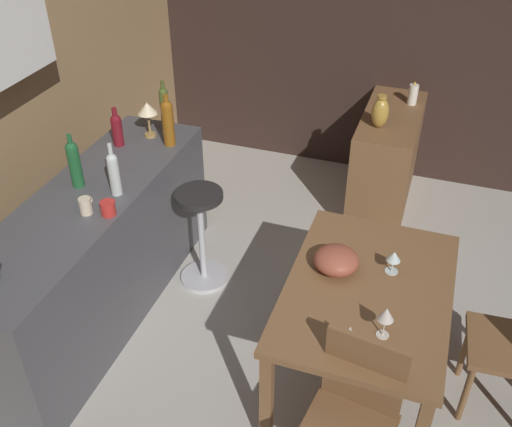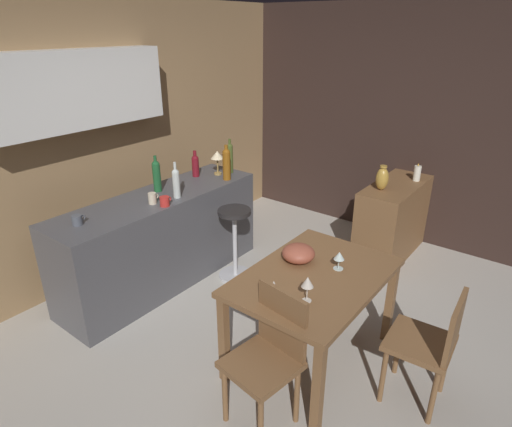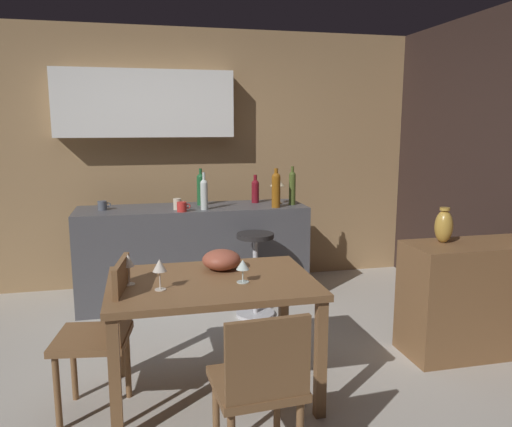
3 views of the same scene
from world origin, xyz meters
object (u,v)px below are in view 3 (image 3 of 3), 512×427
at_px(wine_bottle_clear, 204,193).
at_px(wine_bottle_ruby, 255,190).
at_px(chair_by_doorway, 260,385).
at_px(fruit_bowl, 221,260).
at_px(wine_glass_center, 128,262).
at_px(vase_brass, 444,226).
at_px(cup_cream, 177,204).
at_px(sideboard_cabinet, 478,298).
at_px(wine_glass_right, 243,266).
at_px(cup_slate, 103,205).
at_px(wine_bottle_green, 201,188).
at_px(dining_table, 212,294).
at_px(counter_lamp, 277,184).
at_px(bar_stool, 255,272).
at_px(cup_red, 182,207).
at_px(chair_near_window, 104,331).
at_px(wine_glass_left, 160,266).
at_px(wine_bottle_olive, 292,187).
at_px(wine_bottle_amber, 276,188).

distance_m(wine_bottle_clear, wine_bottle_ruby, 0.61).
relative_size(chair_by_doorway, fruit_bowl, 3.46).
bearing_deg(fruit_bowl, wine_glass_center, -162.42).
height_order(chair_by_doorway, vase_brass, vase_brass).
xyz_separation_m(wine_bottle_clear, vase_brass, (1.54, -1.32, -0.11)).
bearing_deg(cup_cream, sideboard_cabinet, -35.17).
height_order(wine_glass_right, cup_slate, cup_slate).
xyz_separation_m(wine_glass_center, wine_bottle_green, (0.64, 1.80, 0.19)).
distance_m(chair_by_doorway, vase_brass, 1.96).
height_order(dining_table, counter_lamp, counter_lamp).
relative_size(dining_table, cup_slate, 10.60).
xyz_separation_m(bar_stool, fruit_bowl, (-0.45, -1.01, 0.41)).
height_order(fruit_bowl, cup_cream, cup_cream).
height_order(wine_bottle_clear, cup_cream, wine_bottle_clear).
distance_m(fruit_bowl, cup_red, 1.31).
xyz_separation_m(wine_glass_right, cup_red, (-0.22, 1.58, 0.10)).
xyz_separation_m(wine_glass_right, cup_slate, (-0.90, 1.83, 0.10)).
bearing_deg(chair_near_window, vase_brass, 7.33).
xyz_separation_m(wine_glass_right, cup_cream, (-0.25, 1.71, 0.11)).
relative_size(dining_table, wine_bottle_green, 3.51).
height_order(sideboard_cabinet, wine_glass_right, wine_glass_right).
bearing_deg(wine_bottle_ruby, cup_slate, -175.48).
bearing_deg(cup_slate, wine_glass_left, -77.11).
distance_m(dining_table, wine_glass_left, 0.40).
bearing_deg(wine_bottle_olive, cup_red, -171.50).
distance_m(fruit_bowl, wine_bottle_green, 1.65).
distance_m(dining_table, wine_glass_right, 0.27).
relative_size(wine_bottle_amber, counter_lamp, 1.42).
bearing_deg(counter_lamp, chair_near_window, -130.36).
relative_size(wine_glass_center, cup_cream, 1.72).
height_order(wine_bottle_green, cup_red, wine_bottle_green).
relative_size(sideboard_cabinet, wine_glass_right, 8.04).
xyz_separation_m(wine_bottle_green, cup_cream, (-0.24, -0.21, -0.11)).
relative_size(wine_glass_left, wine_bottle_clear, 0.53).
distance_m(dining_table, cup_slate, 1.91).
distance_m(chair_by_doorway, cup_cream, 2.47).
xyz_separation_m(sideboard_cabinet, bar_stool, (-1.43, 1.04, -0.02)).
bearing_deg(cup_slate, bar_stool, -22.61).
height_order(cup_red, cup_slate, cup_red).
relative_size(sideboard_cabinet, wine_bottle_ruby, 4.03).
bearing_deg(wine_bottle_green, wine_bottle_amber, -24.31).
distance_m(wine_glass_right, wine_bottle_clear, 1.66).
xyz_separation_m(wine_bottle_clear, wine_bottle_green, (0.00, 0.27, 0.01)).
relative_size(chair_near_window, wine_bottle_ruby, 3.34).
xyz_separation_m(counter_lamp, vase_brass, (0.82, -1.47, -0.16)).
bearing_deg(chair_by_doorway, wine_glass_left, 120.88).
xyz_separation_m(wine_glass_left, cup_slate, (-0.42, 1.86, 0.06)).
relative_size(chair_near_window, wine_glass_left, 5.13).
height_order(wine_glass_center, wine_bottle_olive, wine_bottle_olive).
xyz_separation_m(dining_table, counter_lamp, (0.88, 1.71, 0.45)).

